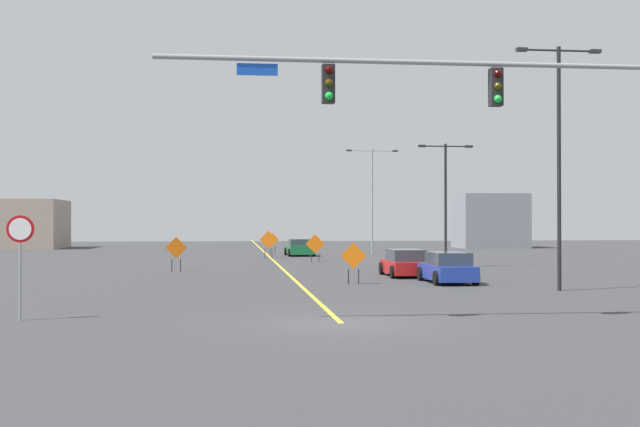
% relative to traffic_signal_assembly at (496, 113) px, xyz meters
% --- Properties ---
extents(ground, '(186.31, 186.31, 0.00)m').
position_rel_traffic_signal_assembly_xyz_m(ground, '(-4.33, 0.01, -5.75)').
color(ground, '#38383A').
extents(road_centre_stripe, '(0.16, 103.50, 0.01)m').
position_rel_traffic_signal_assembly_xyz_m(road_centre_stripe, '(-4.33, 51.76, -5.75)').
color(road_centre_stripe, yellow).
rests_on(road_centre_stripe, ground).
extents(traffic_signal_assembly, '(14.15, 0.44, 7.47)m').
position_rel_traffic_signal_assembly_xyz_m(traffic_signal_assembly, '(0.00, 0.00, 0.00)').
color(traffic_signal_assembly, gray).
rests_on(traffic_signal_assembly, ground).
extents(stop_sign, '(0.76, 0.07, 2.93)m').
position_rel_traffic_signal_assembly_xyz_m(stop_sign, '(-13.14, 1.64, -3.69)').
color(stop_sign, gray).
rests_on(stop_sign, ground).
extents(street_lamp_far_right, '(3.51, 0.24, 9.77)m').
position_rel_traffic_signal_assembly_xyz_m(street_lamp_far_right, '(5.74, 9.14, -0.09)').
color(street_lamp_far_right, black).
rests_on(street_lamp_far_right, ground).
extents(street_lamp_far_left, '(4.45, 0.24, 9.00)m').
position_rel_traffic_signal_assembly_xyz_m(street_lamp_far_left, '(4.64, 45.41, -0.41)').
color(street_lamp_far_left, gray).
rests_on(street_lamp_far_left, ground).
extents(street_lamp_near_left, '(3.35, 0.24, 7.48)m').
position_rel_traffic_signal_assembly_xyz_m(street_lamp_near_left, '(5.57, 25.44, -1.29)').
color(street_lamp_near_left, black).
rests_on(street_lamp_near_left, ground).
extents(construction_sign_right_shoulder, '(1.34, 0.19, 2.10)m').
position_rel_traffic_signal_assembly_xyz_m(construction_sign_right_shoulder, '(-4.53, 38.49, -4.42)').
color(construction_sign_right_shoulder, orange).
rests_on(construction_sign_right_shoulder, ground).
extents(construction_sign_left_lane, '(1.19, 0.20, 1.94)m').
position_rel_traffic_signal_assembly_xyz_m(construction_sign_left_lane, '(-10.31, 22.76, -4.52)').
color(construction_sign_left_lane, orange).
rests_on(construction_sign_left_lane, ground).
extents(construction_sign_median_near, '(1.15, 0.18, 1.83)m').
position_rel_traffic_signal_assembly_xyz_m(construction_sign_median_near, '(-1.93, 13.32, -4.60)').
color(construction_sign_median_near, orange).
rests_on(construction_sign_median_near, ground).
extents(construction_sign_right_lane, '(1.32, 0.13, 1.91)m').
position_rel_traffic_signal_assembly_xyz_m(construction_sign_right_lane, '(-1.58, 32.87, -4.57)').
color(construction_sign_right_lane, orange).
rests_on(construction_sign_right_lane, ground).
extents(construction_sign_median_far, '(1.09, 0.17, 1.81)m').
position_rel_traffic_signal_assembly_xyz_m(construction_sign_median_far, '(-3.81, 46.57, -4.60)').
color(construction_sign_median_far, orange).
rests_on(construction_sign_median_far, ground).
extents(car_blue_distant, '(1.95, 4.15, 1.39)m').
position_rel_traffic_signal_assembly_xyz_m(car_blue_distant, '(2.38, 13.54, -5.09)').
color(car_blue_distant, '#1E389E').
rests_on(car_blue_distant, ground).
extents(car_red_passing, '(2.02, 4.18, 1.37)m').
position_rel_traffic_signal_assembly_xyz_m(car_red_passing, '(1.41, 17.97, -5.09)').
color(car_red_passing, red).
rests_on(car_red_passing, ground).
extents(car_green_mid, '(2.26, 4.28, 1.37)m').
position_rel_traffic_signal_assembly_xyz_m(car_green_mid, '(-1.81, 42.86, -5.11)').
color(car_green_mid, '#196B38').
rests_on(car_green_mid, ground).
extents(roadside_building_west, '(8.59, 8.71, 5.07)m').
position_rel_traffic_signal_assembly_xyz_m(roadside_building_west, '(-29.27, 64.44, -3.21)').
color(roadside_building_west, gray).
rests_on(roadside_building_west, ground).
extents(roadside_building_east, '(7.07, 5.57, 5.74)m').
position_rel_traffic_signal_assembly_xyz_m(roadside_building_east, '(20.18, 60.76, -2.88)').
color(roadside_building_east, gray).
rests_on(roadside_building_east, ground).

